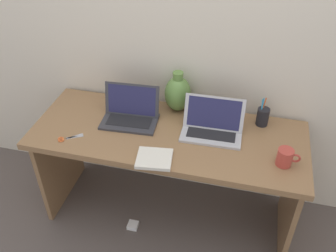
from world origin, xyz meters
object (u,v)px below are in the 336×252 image
at_px(green_vase, 178,93).
at_px(coffee_mug, 285,157).
at_px(notebook_stack, 154,159).
at_px(pen_cup, 263,116).
at_px(scissors, 66,138).
at_px(laptop_left, 131,111).
at_px(power_brick, 133,225).
at_px(laptop_right, 213,124).

height_order(green_vase, coffee_mug, green_vase).
relative_size(notebook_stack, coffee_mug, 1.53).
relative_size(pen_cup, scissors, 1.34).
xyz_separation_m(laptop_left, power_brick, (0.05, -0.26, -0.77)).
distance_m(coffee_mug, scissors, 1.24).
bearing_deg(scissors, pen_cup, 20.90).
xyz_separation_m(laptop_left, green_vase, (0.26, 0.18, 0.06)).
relative_size(green_vase, coffee_mug, 2.16).
bearing_deg(power_brick, laptop_right, 29.32).
distance_m(green_vase, coffee_mug, 0.77).
relative_size(coffee_mug, pen_cup, 0.69).
distance_m(laptop_left, laptop_right, 0.51).
relative_size(laptop_right, power_brick, 5.14).
relative_size(laptop_right, pen_cup, 1.99).
height_order(green_vase, power_brick, green_vase).
height_order(laptop_left, power_brick, laptop_left).
height_order(coffee_mug, scissors, coffee_mug).
bearing_deg(laptop_left, coffee_mug, -11.69).
distance_m(laptop_right, power_brick, 0.93).
bearing_deg(green_vase, pen_cup, -3.75).
bearing_deg(scissors, power_brick, 2.65).
xyz_separation_m(coffee_mug, scissors, (-1.24, -0.09, -0.05)).
relative_size(green_vase, notebook_stack, 1.41).
height_order(notebook_stack, coffee_mug, coffee_mug).
height_order(notebook_stack, pen_cup, pen_cup).
relative_size(laptop_left, coffee_mug, 2.83).
xyz_separation_m(notebook_stack, pen_cup, (0.55, 0.47, 0.05)).
xyz_separation_m(laptop_left, notebook_stack, (0.24, -0.33, -0.05)).
distance_m(laptop_left, pen_cup, 0.81).
bearing_deg(coffee_mug, laptop_left, 168.31).
xyz_separation_m(laptop_right, notebook_stack, (-0.27, -0.32, -0.05)).
height_order(laptop_left, pen_cup, laptop_left).
bearing_deg(notebook_stack, pen_cup, 40.53).
bearing_deg(pen_cup, laptop_left, -169.80).
height_order(laptop_right, notebook_stack, laptop_right).
bearing_deg(notebook_stack, laptop_left, 126.38).
xyz_separation_m(laptop_right, pen_cup, (0.28, 0.15, 0.00)).
bearing_deg(laptop_left, power_brick, -78.31).
height_order(notebook_stack, scissors, notebook_stack).
relative_size(laptop_left, pen_cup, 1.95).
distance_m(coffee_mug, power_brick, 1.16).
bearing_deg(scissors, coffee_mug, 3.99).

